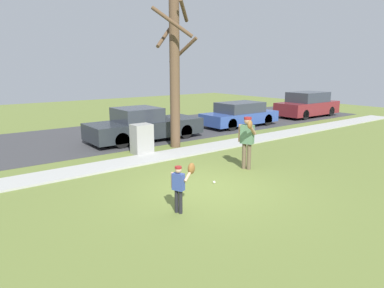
# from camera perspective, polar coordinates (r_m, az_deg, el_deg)

# --- Properties ---
(ground_plane) EXTENTS (48.00, 48.00, 0.00)m
(ground_plane) POSITION_cam_1_polar(r_m,az_deg,el_deg) (12.16, -7.97, -2.80)
(ground_plane) COLOR olive
(sidewalk_strip) EXTENTS (36.00, 1.20, 0.06)m
(sidewalk_strip) POSITION_cam_1_polar(r_m,az_deg,el_deg) (12.24, -8.20, -2.56)
(sidewalk_strip) COLOR #A3A39E
(sidewalk_strip) RESTS_ON ground
(road_surface) EXTENTS (36.00, 6.80, 0.02)m
(road_surface) POSITION_cam_1_polar(r_m,az_deg,el_deg) (16.69, -16.63, 1.04)
(road_surface) COLOR #38383A
(road_surface) RESTS_ON ground
(person_adult) EXTENTS (0.64, 0.79, 1.70)m
(person_adult) POSITION_cam_1_polar(r_m,az_deg,el_deg) (10.94, 9.21, 1.13)
(person_adult) COLOR brown
(person_adult) RESTS_ON ground
(person_child) EXTENTS (0.58, 0.36, 1.13)m
(person_child) POSITION_cam_1_polar(r_m,az_deg,el_deg) (7.65, -1.80, -6.28)
(person_child) COLOR black
(person_child) RESTS_ON ground
(baseball) EXTENTS (0.07, 0.07, 0.07)m
(baseball) POSITION_cam_1_polar(r_m,az_deg,el_deg) (9.75, 3.74, -6.39)
(baseball) COLOR white
(baseball) RESTS_ON ground
(utility_cabinet) EXTENTS (0.72, 0.60, 1.14)m
(utility_cabinet) POSITION_cam_1_polar(r_m,az_deg,el_deg) (13.07, -8.39, 0.83)
(utility_cabinet) COLOR gray
(utility_cabinet) RESTS_ON ground
(street_tree_near) EXTENTS (1.85, 1.89, 5.99)m
(street_tree_near) POSITION_cam_1_polar(r_m,az_deg,el_deg) (13.83, -2.90, 12.42)
(street_tree_near) COLOR brown
(street_tree_near) RESTS_ON ground
(parked_pickup_dark) EXTENTS (5.20, 1.95, 1.48)m
(parked_pickup_dark) POSITION_cam_1_polar(r_m,az_deg,el_deg) (15.49, -8.08, 3.07)
(parked_pickup_dark) COLOR #23282D
(parked_pickup_dark) RESTS_ON road_surface
(parked_wagon_blue) EXTENTS (4.50, 1.80, 1.33)m
(parked_wagon_blue) POSITION_cam_1_polar(r_m,az_deg,el_deg) (19.26, 7.99, 4.90)
(parked_wagon_blue) COLOR #2D478C
(parked_wagon_blue) RESTS_ON road_surface
(parked_suv_maroon) EXTENTS (4.70, 1.90, 1.63)m
(parked_suv_maroon) POSITION_cam_1_polar(r_m,az_deg,el_deg) (24.13, 18.74, 6.21)
(parked_suv_maroon) COLOR maroon
(parked_suv_maroon) RESTS_ON road_surface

